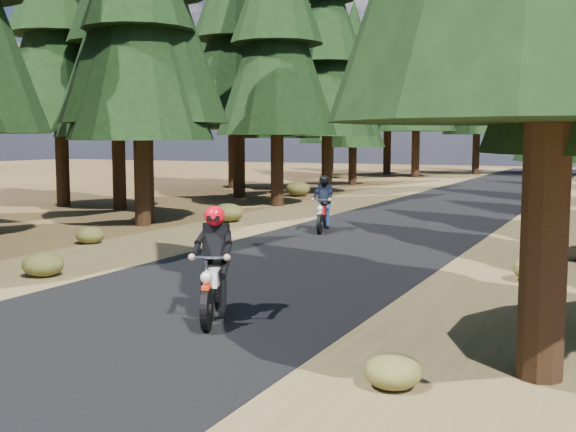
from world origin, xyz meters
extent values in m
plane|color=#492F1A|center=(0.00, 0.00, 0.00)|extent=(120.00, 120.00, 0.00)
cube|color=black|center=(0.00, 5.00, 0.01)|extent=(6.00, 100.00, 0.01)
cube|color=brown|center=(-4.60, 5.00, 0.00)|extent=(3.20, 100.00, 0.01)
cube|color=brown|center=(4.60, 5.00, 0.00)|extent=(3.20, 100.00, 0.01)
cylinder|color=black|center=(5.66, -3.70, 2.92)|extent=(0.53, 0.53, 5.85)
cylinder|color=black|center=(-7.26, 6.17, 2.67)|extent=(0.51, 0.51, 5.34)
cone|color=black|center=(-7.26, 6.17, 6.01)|extent=(4.54, 4.54, 6.68)
cylinder|color=black|center=(-7.70, 6.96, 3.21)|extent=(0.56, 0.56, 6.43)
cylinder|color=black|center=(-11.13, 9.93, 2.78)|extent=(0.52, 0.52, 5.56)
cone|color=black|center=(-11.13, 9.93, 6.26)|extent=(4.73, 4.73, 6.95)
cylinder|color=black|center=(-6.35, 13.89, 2.86)|extent=(0.53, 0.53, 5.72)
cone|color=black|center=(-6.35, 13.89, 6.43)|extent=(4.86, 4.86, 7.15)
cylinder|color=black|center=(-9.76, 16.85, 3.18)|extent=(0.55, 0.55, 6.37)
cone|color=black|center=(-9.76, 16.85, 7.16)|extent=(5.41, 5.41, 7.96)
cylinder|color=black|center=(-7.00, 20.76, 2.82)|extent=(0.53, 0.53, 5.64)
cone|color=black|center=(-7.00, 20.76, 6.34)|extent=(4.79, 4.79, 7.05)
cone|color=black|center=(-7.00, 20.76, 8.88)|extent=(3.67, 3.67, 5.08)
cylinder|color=black|center=(-10.86, 23.22, 2.72)|extent=(0.52, 0.52, 5.45)
cone|color=black|center=(-10.86, 23.22, 6.13)|extent=(4.63, 4.63, 6.81)
cone|color=black|center=(-10.86, 23.22, 8.58)|extent=(3.54, 3.54, 4.90)
cylinder|color=black|center=(-8.12, 27.46, 2.21)|extent=(0.48, 0.48, 4.42)
cone|color=black|center=(-8.12, 27.46, 4.97)|extent=(3.76, 3.76, 5.52)
cone|color=black|center=(-8.12, 27.46, 6.96)|extent=(2.87, 2.87, 3.98)
cone|color=black|center=(-8.12, 27.46, 8.95)|extent=(1.99, 1.99, 3.31)
cylinder|color=black|center=(-11.79, 32.77, 2.37)|extent=(0.49, 0.49, 4.75)
cone|color=black|center=(-11.79, 32.77, 5.34)|extent=(4.04, 4.04, 5.93)
cone|color=black|center=(-11.79, 32.77, 7.48)|extent=(3.09, 3.09, 4.27)
cone|color=black|center=(-11.79, 32.77, 9.61)|extent=(2.14, 2.14, 3.56)
cylinder|color=black|center=(-14.00, 10.00, 3.00)|extent=(0.54, 0.54, 6.00)
cone|color=black|center=(-14.00, 10.00, 6.75)|extent=(5.10, 5.10, 7.50)
cylinder|color=black|center=(-13.00, 22.00, 3.20)|extent=(0.56, 0.56, 6.40)
cone|color=black|center=(-13.00, 22.00, 7.20)|extent=(5.44, 5.44, 8.00)
cylinder|color=black|center=(-7.00, 37.00, 3.20)|extent=(0.56, 0.56, 6.40)
cone|color=black|center=(-7.00, 37.00, 7.20)|extent=(5.44, 5.44, 8.00)
cone|color=black|center=(-7.00, 37.00, 10.08)|extent=(4.16, 4.16, 5.76)
cylinder|color=black|center=(-10.00, 40.00, 3.40)|extent=(0.57, 0.57, 6.80)
cone|color=black|center=(-10.00, 40.00, 7.65)|extent=(5.78, 5.78, 8.50)
cone|color=black|center=(-10.00, 40.00, 10.71)|extent=(4.42, 4.42, 6.12)
cylinder|color=black|center=(-4.00, 43.00, 3.00)|extent=(0.54, 0.54, 6.00)
cone|color=black|center=(-4.00, 43.00, 6.75)|extent=(5.10, 5.10, 7.50)
cone|color=black|center=(-4.00, 43.00, 9.45)|extent=(3.90, 3.90, 5.40)
cone|color=black|center=(-4.00, 43.00, 12.15)|extent=(2.70, 2.70, 4.50)
cylinder|color=black|center=(0.00, 46.00, 3.40)|extent=(0.57, 0.57, 6.80)
cone|color=black|center=(0.00, 46.00, 7.65)|extent=(5.78, 5.78, 8.50)
cone|color=black|center=(0.00, 46.00, 10.71)|extent=(4.42, 4.42, 6.12)
cylinder|color=black|center=(-13.00, 36.00, 2.80)|extent=(0.52, 0.52, 5.60)
cone|color=black|center=(-13.00, 36.00, 6.30)|extent=(4.76, 4.76, 7.00)
cone|color=black|center=(-13.00, 36.00, 8.82)|extent=(3.64, 3.64, 5.04)
cone|color=black|center=(-13.00, 36.00, 11.34)|extent=(2.52, 2.52, 4.20)
ellipsoid|color=#474C1E|center=(-6.14, 2.40, 0.22)|extent=(0.73, 0.73, 0.44)
ellipsoid|color=#474C1E|center=(-5.33, 8.15, 0.31)|extent=(1.02, 1.02, 0.61)
ellipsoid|color=#474C1E|center=(4.97, 2.08, 0.26)|extent=(0.88, 0.88, 0.53)
ellipsoid|color=#474C1E|center=(4.24, -4.76, 0.19)|extent=(0.65, 0.65, 0.39)
ellipsoid|color=#474C1E|center=(-3.96, -1.52, 0.25)|extent=(0.82, 0.82, 0.49)
ellipsoid|color=#474C1E|center=(-7.61, 18.66, 0.34)|extent=(1.15, 1.15, 0.69)
cube|color=black|center=(0.92, -3.05, 1.17)|extent=(0.45, 0.36, 0.56)
sphere|color=red|center=(0.92, -3.05, 1.58)|extent=(0.40, 0.40, 0.31)
cube|color=black|center=(-1.55, 7.17, 1.12)|extent=(0.41, 0.30, 0.53)
sphere|color=black|center=(-1.55, 7.17, 1.50)|extent=(0.36, 0.36, 0.30)
camera|label=1|loc=(6.49, -12.20, 2.75)|focal=45.00mm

